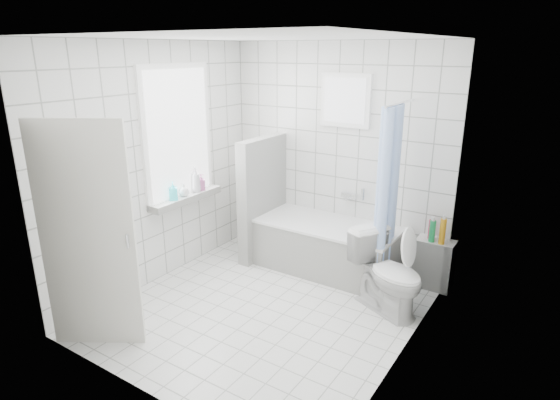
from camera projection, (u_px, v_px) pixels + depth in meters
The scene contains 19 objects.
ground at pixel (265, 308), 4.74m from camera, with size 3.00×3.00×0.00m, color white.
ceiling at pixel (262, 37), 3.94m from camera, with size 3.00×3.00×0.00m, color white.
wall_back at pixel (336, 156), 5.54m from camera, with size 2.80×0.02×2.60m, color white.
wall_front at pixel (136, 237), 3.15m from camera, with size 2.80×0.02×2.60m, color white.
wall_left at pixel (158, 165), 5.07m from camera, with size 0.02×3.00×2.60m, color white.
wall_right at pixel (412, 213), 3.61m from camera, with size 0.02×3.00×2.60m, color white.
window_left at pixel (179, 134), 5.19m from camera, with size 0.01×0.90×1.40m, color white.
window_back at pixel (345, 101), 5.25m from camera, with size 0.50×0.01×0.50m, color white.
window_sill at pixel (186, 198), 5.40m from camera, with size 0.18×1.02×0.08m, color white.
door at pixel (88, 238), 3.90m from camera, with size 0.04×0.80×2.00m, color silver.
bathtub at pixel (327, 247), 5.49m from camera, with size 1.64×0.77×0.58m.
partition_wall at pixel (263, 198), 5.77m from camera, with size 0.15×0.85×1.50m, color white.
tiled_ledge at pixel (434, 264), 5.09m from camera, with size 0.40×0.24×0.55m, color white.
toilet at pixel (388, 273), 4.60m from camera, with size 0.45×0.78×0.80m, color white.
curtain_rod at pixel (400, 103), 4.55m from camera, with size 0.02×0.02×0.80m, color silver.
shower_curtain at pixel (389, 195), 4.73m from camera, with size 0.14×0.48×1.78m, color #538AF5, non-canonical shape.
tub_faucet at pixel (349, 195), 5.54m from camera, with size 0.18×0.06×0.06m, color silver.
sill_bottles at pixel (189, 184), 5.39m from camera, with size 0.16×0.59×0.30m.
ledge_bottles at pixel (436, 231), 4.94m from camera, with size 0.20×0.15×0.28m.
Camera 1 is at (2.40, -3.41, 2.51)m, focal length 30.00 mm.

